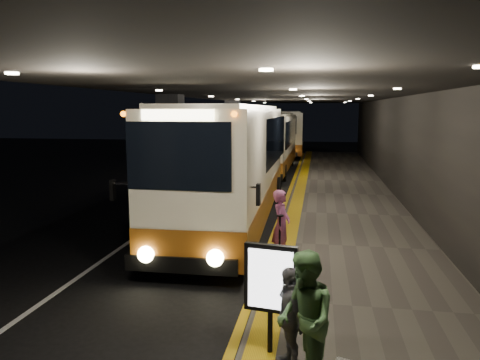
% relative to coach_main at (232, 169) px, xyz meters
% --- Properties ---
extents(ground, '(90.00, 90.00, 0.00)m').
position_rel_coach_main_xyz_m(ground, '(-0.79, -3.56, -1.87)').
color(ground, black).
extents(lane_line_white, '(0.12, 50.00, 0.01)m').
position_rel_coach_main_xyz_m(lane_line_white, '(-2.59, 1.44, -1.87)').
color(lane_line_white, silver).
rests_on(lane_line_white, ground).
extents(kerb_stripe_yellow, '(0.18, 50.00, 0.01)m').
position_rel_coach_main_xyz_m(kerb_stripe_yellow, '(1.56, 1.44, -1.87)').
color(kerb_stripe_yellow, gold).
rests_on(kerb_stripe_yellow, ground).
extents(sidewalk, '(4.50, 50.00, 0.15)m').
position_rel_coach_main_xyz_m(sidewalk, '(3.96, 1.44, -1.80)').
color(sidewalk, '#514C44').
rests_on(sidewalk, ground).
extents(tactile_strip, '(0.50, 50.00, 0.01)m').
position_rel_coach_main_xyz_m(tactile_strip, '(2.06, 1.44, -1.71)').
color(tactile_strip, gold).
rests_on(tactile_strip, sidewalk).
extents(terminal_wall, '(0.10, 50.00, 6.00)m').
position_rel_coach_main_xyz_m(terminal_wall, '(6.21, 1.44, 1.13)').
color(terminal_wall, black).
rests_on(terminal_wall, ground).
extents(support_columns, '(0.80, 24.80, 4.40)m').
position_rel_coach_main_xyz_m(support_columns, '(-2.29, 0.44, 0.33)').
color(support_columns, black).
rests_on(support_columns, ground).
extents(canopy, '(9.00, 50.00, 0.40)m').
position_rel_coach_main_xyz_m(canopy, '(1.71, 1.44, 2.73)').
color(canopy, black).
rests_on(canopy, support_columns).
extents(coach_main, '(2.89, 12.57, 3.90)m').
position_rel_coach_main_xyz_m(coach_main, '(0.00, 0.00, 0.00)').
color(coach_main, beige).
rests_on(coach_main, ground).
extents(coach_second, '(2.39, 11.12, 3.49)m').
position_rel_coach_main_xyz_m(coach_second, '(0.01, 13.23, -0.19)').
color(coach_second, beige).
rests_on(coach_second, ground).
extents(coach_third, '(3.00, 11.56, 3.60)m').
position_rel_coach_main_xyz_m(coach_third, '(0.17, 25.24, -0.14)').
color(coach_third, beige).
rests_on(coach_third, ground).
extents(passenger_boarding, '(0.54, 0.72, 1.78)m').
position_rel_coach_main_xyz_m(passenger_boarding, '(2.01, -4.20, -0.83)').
color(passenger_boarding, '#A64D83').
rests_on(passenger_boarding, sidewalk).
extents(passenger_waiting_green, '(0.81, 1.04, 1.87)m').
position_rel_coach_main_xyz_m(passenger_waiting_green, '(2.75, -9.47, -0.78)').
color(passenger_waiting_green, '#46723F').
rests_on(passenger_waiting_green, sidewalk).
extents(passenger_waiting_grey, '(0.78, 0.99, 1.51)m').
position_rel_coach_main_xyz_m(passenger_waiting_grey, '(2.52, -9.05, -0.97)').
color(passenger_waiting_grey, '#4D4B50').
rests_on(passenger_waiting_grey, sidewalk).
extents(info_sign, '(0.82, 0.24, 1.73)m').
position_rel_coach_main_xyz_m(info_sign, '(2.21, -8.74, -0.55)').
color(info_sign, black).
rests_on(info_sign, sidewalk).
extents(stanchion_post, '(0.05, 0.05, 1.20)m').
position_rel_coach_main_xyz_m(stanchion_post, '(2.00, -4.46, -1.12)').
color(stanchion_post, black).
rests_on(stanchion_post, sidewalk).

